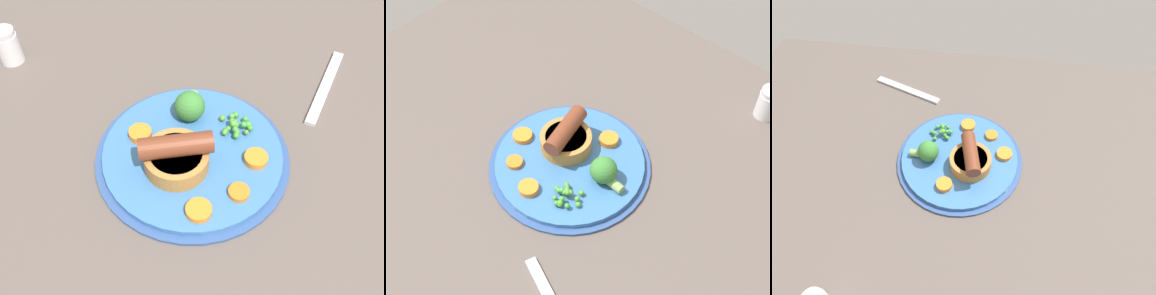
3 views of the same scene
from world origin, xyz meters
TOP-DOWN VIEW (x-y plane):
  - dining_table at (0.00, 0.00)cm, footprint 110.00×80.00cm
  - dinner_plate at (-2.76, -3.41)cm, footprint 26.94×26.94cm
  - sausage_pudding at (-5.33, -1.55)cm, footprint 8.64×9.93cm
  - pea_pile at (1.95, -9.28)cm, footprint 4.81×4.90cm
  - broccoli_floret_near at (3.85, -2.40)cm, footprint 6.31×4.44cm
  - carrot_slice_0 at (-9.03, -9.95)cm, footprint 3.69×3.69cm
  - carrot_slice_1 at (-0.74, 4.15)cm, footprint 4.39×4.39cm
  - carrot_slice_2 at (-3.53, -12.06)cm, footprint 3.63×3.63cm
  - carrot_slice_3 at (-12.20, -5.12)cm, footprint 4.61×4.61cm
  - fork at (13.42, -23.20)cm, footprint 17.46×7.67cm
  - salt_shaker at (15.08, 29.05)cm, footprint 3.88×3.88cm

SIDE VIEW (x-z plane):
  - dining_table at x=0.00cm, z-range 0.00..3.00cm
  - fork at x=13.42cm, z-range 3.00..3.60cm
  - dinner_plate at x=-2.76cm, z-range 2.87..4.27cm
  - carrot_slice_0 at x=-9.03cm, z-range 4.40..5.15cm
  - carrot_slice_3 at x=-12.20cm, z-range 4.40..5.30cm
  - carrot_slice_2 at x=-3.53cm, z-range 4.40..5.40cm
  - carrot_slice_1 at x=-0.74cm, z-range 4.40..5.48cm
  - pea_pile at x=1.95cm, z-range 4.40..6.23cm
  - salt_shaker at x=15.08cm, z-range 2.96..9.05cm
  - broccoli_floret_near at x=3.85cm, z-range 4.30..8.74cm
  - sausage_pudding at x=-5.33cm, z-range 3.76..9.42cm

